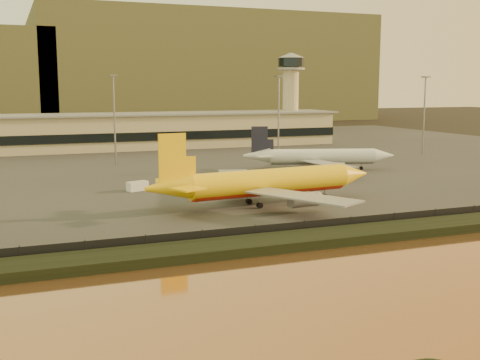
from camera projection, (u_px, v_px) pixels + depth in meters
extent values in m
plane|color=black|center=(258.00, 220.00, 101.13)|extent=(900.00, 900.00, 0.00)
cube|color=black|center=(305.00, 240.00, 85.38)|extent=(320.00, 7.00, 1.40)
cube|color=#2D2D2D|center=(140.00, 158.00, 188.56)|extent=(320.00, 220.00, 0.20)
cube|color=black|center=(292.00, 230.00, 88.97)|extent=(300.00, 0.05, 2.20)
cube|color=tan|center=(122.00, 132.00, 215.23)|extent=(160.00, 22.00, 12.00)
cube|color=black|center=(128.00, 137.00, 205.08)|extent=(160.00, 0.60, 3.00)
cube|color=gray|center=(121.00, 114.00, 214.26)|extent=(164.00, 24.00, 0.60)
cylinder|color=tan|center=(290.00, 104.00, 244.54)|extent=(6.40, 6.40, 30.00)
cylinder|color=black|center=(291.00, 62.00, 241.97)|extent=(10.40, 10.40, 3.50)
cone|color=gray|center=(291.00, 55.00, 241.55)|extent=(11.20, 11.20, 2.00)
cylinder|color=gray|center=(291.00, 69.00, 242.36)|extent=(11.20, 11.20, 0.80)
cylinder|color=slate|center=(115.00, 121.00, 169.22)|extent=(0.50, 0.50, 25.00)
cube|color=slate|center=(113.00, 75.00, 167.27)|extent=(2.20, 2.20, 0.40)
cylinder|color=slate|center=(279.00, 118.00, 185.36)|extent=(0.50, 0.50, 25.00)
cube|color=slate|center=(279.00, 76.00, 183.41)|extent=(2.20, 2.20, 0.40)
cylinder|color=slate|center=(424.00, 116.00, 197.82)|extent=(0.50, 0.50, 25.00)
cube|color=slate|center=(426.00, 77.00, 195.87)|extent=(2.20, 2.20, 0.40)
cube|color=brown|center=(190.00, 69.00, 441.06)|extent=(220.00, 160.00, 70.00)
cylinder|color=yellow|center=(270.00, 181.00, 113.00)|extent=(32.91, 7.91, 4.71)
cylinder|color=red|center=(270.00, 185.00, 113.13)|extent=(31.91, 6.79, 3.67)
cone|color=yellow|center=(354.00, 174.00, 121.74)|extent=(6.77, 5.31, 4.71)
cone|color=yellow|center=(168.00, 187.00, 103.80)|extent=(8.58, 5.49, 4.71)
cube|color=yellow|center=(172.00, 157.00, 103.41)|extent=(4.99, 0.87, 8.24)
cube|color=yellow|center=(168.00, 181.00, 108.70)|extent=(5.38, 5.34, 0.28)
cube|color=yellow|center=(188.00, 189.00, 100.41)|extent=(5.94, 5.92, 0.28)
cube|color=gray|center=(236.00, 177.00, 123.76)|extent=(11.82, 21.34, 0.28)
cylinder|color=gray|center=(253.00, 184.00, 122.29)|extent=(5.66, 3.11, 2.59)
cube|color=gray|center=(302.00, 197.00, 101.67)|extent=(15.08, 20.99, 0.28)
cylinder|color=gray|center=(304.00, 200.00, 105.58)|extent=(5.66, 3.11, 2.59)
cylinder|color=black|center=(324.00, 196.00, 119.19)|extent=(1.11, 0.92, 1.04)
cylinder|color=slate|center=(325.00, 194.00, 119.11)|extent=(0.18, 0.18, 2.12)
cylinder|color=black|center=(260.00, 205.00, 110.22)|extent=(1.11, 0.92, 1.04)
cylinder|color=slate|center=(260.00, 202.00, 110.13)|extent=(0.18, 0.18, 2.12)
cylinder|color=black|center=(249.00, 201.00, 113.95)|extent=(1.11, 0.92, 1.04)
cylinder|color=slate|center=(249.00, 199.00, 113.86)|extent=(0.18, 0.18, 2.12)
cylinder|color=silver|center=(322.00, 156.00, 160.21)|extent=(28.06, 12.03, 3.91)
cylinder|color=gray|center=(322.00, 159.00, 160.31)|extent=(27.06, 10.98, 3.05)
cone|color=silver|center=(384.00, 156.00, 161.43)|extent=(6.38, 5.35, 3.91)
cone|color=silver|center=(257.00, 156.00, 158.88)|extent=(7.88, 5.81, 3.91)
cube|color=#1A1A30|center=(260.00, 139.00, 158.28)|extent=(4.20, 1.57, 6.84)
cube|color=silver|center=(261.00, 153.00, 162.81)|extent=(5.34, 5.29, 0.23)
cube|color=silver|center=(264.00, 156.00, 155.10)|extent=(3.97, 3.77, 0.23)
cube|color=gray|center=(311.00, 154.00, 170.85)|extent=(15.35, 17.11, 0.23)
cylinder|color=gray|center=(320.00, 159.00, 168.56)|extent=(5.12, 3.44, 2.15)
cube|color=gray|center=(328.00, 164.00, 149.65)|extent=(6.95, 18.00, 0.23)
cylinder|color=gray|center=(333.00, 167.00, 152.56)|extent=(5.12, 3.44, 2.15)
cylinder|color=black|center=(361.00, 168.00, 161.49)|extent=(1.02, 0.91, 0.86)
cylinder|color=slate|center=(361.00, 166.00, 161.42)|extent=(0.21, 0.21, 1.76)
cylinder|color=black|center=(312.00, 169.00, 158.76)|extent=(1.02, 0.91, 0.86)
cylinder|color=slate|center=(312.00, 168.00, 158.69)|extent=(0.21, 0.21, 1.76)
cylinder|color=black|center=(310.00, 168.00, 162.23)|extent=(1.02, 0.91, 0.86)
cylinder|color=slate|center=(310.00, 166.00, 162.16)|extent=(0.21, 0.21, 1.76)
cube|color=yellow|center=(262.00, 180.00, 137.33)|extent=(4.41, 2.67, 1.85)
cube|color=silver|center=(137.00, 186.00, 128.58)|extent=(4.86, 3.38, 2.00)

